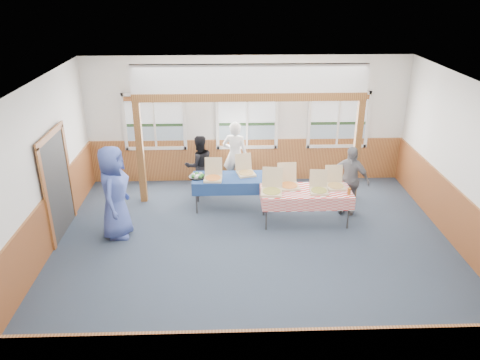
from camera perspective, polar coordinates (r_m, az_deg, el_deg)
The scene contains 30 objects.
floor at distance 9.25m, azimuth 1.84°, elevation -8.57°, with size 8.00×8.00×0.00m, color #283141.
ceiling at distance 8.01m, azimuth 2.14°, elevation 11.15°, with size 8.00×8.00×0.00m, color white.
wall_back at distance 11.80m, azimuth 0.85°, elevation 7.29°, with size 8.00×8.00×0.00m, color silver.
wall_front at distance 5.48m, azimuth 4.47°, elevation -14.00°, with size 8.00×8.00×0.00m, color silver.
wall_left at distance 9.16m, azimuth -23.86°, elevation 0.19°, with size 8.00×8.00×0.00m, color silver.
wall_right at distance 9.63m, azimuth 26.46°, elevation 0.84°, with size 8.00×8.00×0.00m, color silver.
wainscot_back at distance 12.11m, azimuth 0.83°, elevation 2.48°, with size 7.98×0.05×1.10m, color brown.
wainscot_left at distance 9.58m, azimuth -22.69°, elevation -5.57°, with size 0.05×6.98×1.10m, color brown.
wainscot_right at distance 10.04m, azimuth 25.25°, elevation -4.69°, with size 0.05×6.98×1.10m, color brown.
cased_opening at distance 10.12m, azimuth -21.42°, elevation -0.62°, with size 0.06×1.30×2.10m, color #2D2D2D.
window_left at distance 11.85m, azimuth -10.41°, elevation 7.37°, with size 1.56×0.10×1.46m.
window_mid at distance 11.73m, azimuth 0.86°, elevation 7.60°, with size 1.56×0.10×1.46m.
window_right at distance 12.06m, azimuth 11.94°, elevation 7.54°, with size 1.56×0.10×1.46m.
post_left at distance 10.94m, azimuth -12.06°, elevation 3.20°, with size 0.15×0.15×2.40m, color brown.
post_right at distance 11.20m, azimuth 14.05°, elevation 3.49°, with size 0.15×0.15×2.40m, color brown.
cross_beam at distance 10.41m, azimuth 1.20°, elevation 10.11°, with size 5.15×0.18×0.18m, color brown.
table_left at distance 10.58m, azimuth -1.12°, elevation 0.08°, with size 1.88×1.34×0.76m.
table_right at distance 10.03m, azimuth 8.04°, elevation -1.51°, with size 2.03×1.22×0.76m.
pizza_box_a at distance 10.44m, azimuth -3.30°, elevation 0.45°, with size 0.42×0.50×0.43m.
pizza_box_b at distance 10.69m, azimuth 0.68°, elevation 1.07°, with size 0.48×0.55×0.42m.
pizza_box_c at distance 9.79m, azimuth 3.88°, elevation -1.17°, with size 0.50×0.58×0.47m.
pizza_box_d at distance 10.10m, azimuth 5.93°, elevation -0.45°, with size 0.46×0.55×0.46m.
pizza_box_e at distance 9.96m, azimuth 9.59°, elevation -1.06°, with size 0.41×0.49×0.41m.
pizza_box_f at distance 10.24m, azimuth 11.53°, elevation -0.50°, with size 0.39×0.48×0.42m.
veggie_tray at distance 10.56m, azimuth -5.20°, elevation 0.48°, with size 0.39×0.39×0.09m.
drink_glass at distance 9.94m, azimuth 13.16°, elevation -1.35°, with size 0.07×0.07×0.15m, color #A6561B.
woman_white at distance 11.56m, azimuth -0.60°, elevation 3.05°, with size 0.62×0.41×1.71m, color silver.
woman_black at distance 11.29m, azimuth -4.98°, elevation 1.82°, with size 0.72×0.56×1.48m, color black.
man_blue at distance 9.65m, azimuth -15.08°, elevation -1.46°, with size 0.95×0.62×1.94m, color #3E4F9B.
person_grey at distance 10.63m, azimuth 13.19°, elevation 0.03°, with size 0.91×0.38×1.56m, color slate.
Camera 1 is at (-0.56, -7.80, 4.95)m, focal length 35.00 mm.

